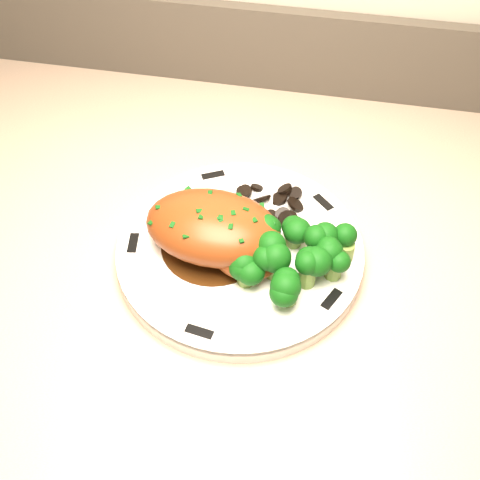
# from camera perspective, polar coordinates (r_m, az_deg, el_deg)

# --- Properties ---
(plate) EXTENTS (0.33, 0.33, 0.02)m
(plate) POSITION_cam_1_polar(r_m,az_deg,el_deg) (0.67, 0.00, -1.08)
(plate) COLOR white
(plate) RESTS_ON counter
(rim_accent_0) EXTENTS (0.03, 0.03, 0.00)m
(rim_accent_0) POSITION_cam_1_polar(r_m,az_deg,el_deg) (0.71, 7.89, 3.54)
(rim_accent_0) COLOR black
(rim_accent_0) RESTS_ON plate
(rim_accent_1) EXTENTS (0.03, 0.02, 0.00)m
(rim_accent_1) POSITION_cam_1_polar(r_m,az_deg,el_deg) (0.74, -2.58, 6.15)
(rim_accent_1) COLOR black
(rim_accent_1) RESTS_ON plate
(rim_accent_2) EXTENTS (0.01, 0.03, 0.00)m
(rim_accent_2) POSITION_cam_1_polar(r_m,az_deg,el_deg) (0.67, -10.10, -0.29)
(rim_accent_2) COLOR black
(rim_accent_2) RESTS_ON plate
(rim_accent_3) EXTENTS (0.03, 0.01, 0.00)m
(rim_accent_3) POSITION_cam_1_polar(r_m,az_deg,el_deg) (0.59, -3.88, -8.68)
(rim_accent_3) COLOR black
(rim_accent_3) RESTS_ON plate
(rim_accent_4) EXTENTS (0.02, 0.03, 0.00)m
(rim_accent_4) POSITION_cam_1_polar(r_m,az_deg,el_deg) (0.62, 8.66, -5.58)
(rim_accent_4) COLOR black
(rim_accent_4) RESTS_ON plate
(gravy_pool) EXTENTS (0.12, 0.12, 0.00)m
(gravy_pool) POSITION_cam_1_polar(r_m,az_deg,el_deg) (0.66, -2.50, -0.43)
(gravy_pool) COLOR #371C0A
(gravy_pool) RESTS_ON plate
(chicken_breast) EXTENTS (0.15, 0.11, 0.06)m
(chicken_breast) POSITION_cam_1_polar(r_m,az_deg,el_deg) (0.64, -2.23, 0.89)
(chicken_breast) COLOR #8F3F18
(chicken_breast) RESTS_ON plate
(mushroom_pile) EXTENTS (0.08, 0.06, 0.02)m
(mushroom_pile) POSITION_cam_1_polar(r_m,az_deg,el_deg) (0.70, 3.11, 3.31)
(mushroom_pile) COLOR black
(mushroom_pile) RESTS_ON plate
(broccoli_florets) EXTENTS (0.14, 0.11, 0.04)m
(broccoli_florets) POSITION_cam_1_polar(r_m,az_deg,el_deg) (0.62, 4.96, -1.27)
(broccoli_florets) COLOR olive
(broccoli_florets) RESTS_ON plate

